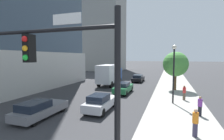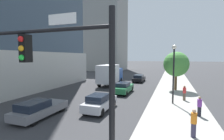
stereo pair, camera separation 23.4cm
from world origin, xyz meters
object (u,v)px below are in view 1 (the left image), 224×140
(traffic_light_pole, at_px, (73,69))
(street_lamp, at_px, (174,65))
(pedestrian_orange_shirt, at_px, (195,122))
(car_black, at_px, (138,78))
(car_green, at_px, (123,88))
(pedestrian_red_shirt, at_px, (184,93))
(street_tree, at_px, (176,64))
(car_gray, at_px, (39,109))
(construction_building, at_px, (103,22))
(car_silver, at_px, (100,102))
(box_truck, at_px, (109,74))
(pedestrian_purple_shirt, at_px, (200,106))

(traffic_light_pole, distance_m, street_lamp, 13.20)
(pedestrian_orange_shirt, bearing_deg, car_black, 108.57)
(car_green, distance_m, pedestrian_red_shirt, 7.55)
(traffic_light_pole, bearing_deg, street_tree, 79.06)
(car_green, bearing_deg, car_gray, -109.76)
(construction_building, bearing_deg, traffic_light_pole, -68.77)
(street_lamp, xyz_separation_m, car_gray, (-10.06, -7.33, -3.28))
(car_gray, bearing_deg, pedestrian_red_shirt, 38.89)
(car_silver, relative_size, pedestrian_red_shirt, 2.67)
(street_tree, distance_m, car_green, 8.23)
(pedestrian_orange_shirt, bearing_deg, street_lamp, 98.87)
(box_truck, bearing_deg, car_black, 55.57)
(traffic_light_pole, distance_m, pedestrian_red_shirt, 15.57)
(construction_building, bearing_deg, street_tree, -53.10)
(street_lamp, height_order, car_black, street_lamp)
(car_silver, relative_size, pedestrian_purple_shirt, 2.73)
(traffic_light_pole, xyz_separation_m, box_truck, (-6.55, 21.55, -2.44))
(car_silver, bearing_deg, pedestrian_orange_shirt, -21.93)
(car_silver, height_order, pedestrian_red_shirt, pedestrian_red_shirt)
(car_black, xyz_separation_m, pedestrian_purple_shirt, (8.12, -17.69, 0.23))
(pedestrian_red_shirt, bearing_deg, car_silver, -141.04)
(street_tree, distance_m, pedestrian_orange_shirt, 14.89)
(car_green, xyz_separation_m, pedestrian_red_shirt, (7.33, -1.80, 0.21))
(car_black, distance_m, pedestrian_orange_shirt, 22.84)
(traffic_light_pole, xyz_separation_m, car_black, (-2.64, 27.24, -3.67))
(car_black, relative_size, pedestrian_purple_shirt, 2.99)
(car_gray, xyz_separation_m, pedestrian_red_shirt, (11.24, 9.06, 0.27))
(car_silver, xyz_separation_m, pedestrian_red_shirt, (7.33, 5.93, 0.20))
(construction_building, height_order, car_black, construction_building)
(construction_building, height_order, street_lamp, construction_building)
(street_lamp, bearing_deg, street_tree, 87.05)
(car_black, bearing_deg, construction_building, 125.04)
(street_lamp, bearing_deg, box_truck, 138.73)
(construction_building, xyz_separation_m, pedestrian_red_shirt, (25.13, -38.16, -16.59))
(traffic_light_pole, relative_size, pedestrian_purple_shirt, 3.95)
(car_gray, xyz_separation_m, car_silver, (3.90, 3.13, 0.07))
(traffic_light_pole, relative_size, pedestrian_red_shirt, 3.86)
(construction_building, xyz_separation_m, car_gray, (13.89, -47.22, -16.85))
(traffic_light_pole, distance_m, car_silver, 9.63)
(street_lamp, relative_size, pedestrian_red_shirt, 3.65)
(car_green, xyz_separation_m, pedestrian_purple_shirt, (8.12, -6.71, 0.19))
(car_black, distance_m, car_silver, 18.72)
(pedestrian_purple_shirt, distance_m, pedestrian_orange_shirt, 4.04)
(street_lamp, xyz_separation_m, car_silver, (-6.16, -4.19, -3.22))
(car_black, bearing_deg, pedestrian_purple_shirt, -65.36)
(traffic_light_pole, bearing_deg, car_green, 99.23)
(street_tree, height_order, pedestrian_orange_shirt, street_tree)
(car_gray, height_order, car_silver, car_silver)
(box_truck, distance_m, pedestrian_orange_shirt, 19.50)
(street_tree, xyz_separation_m, pedestrian_orange_shirt, (0.73, -14.60, -2.81))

